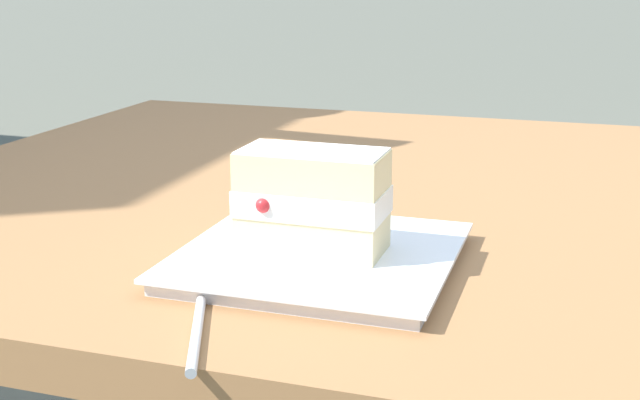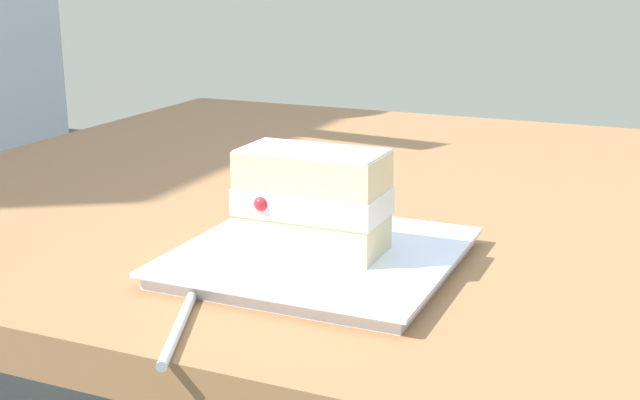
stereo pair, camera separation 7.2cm
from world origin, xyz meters
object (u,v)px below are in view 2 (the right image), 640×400
at_px(patio_table, 526,263).
at_px(cake_slice, 313,200).
at_px(dessert_plate, 320,257).
at_px(dessert_fork, 186,310).

distance_m(patio_table, cake_slice, 0.36).
distance_m(dessert_plate, cake_slice, 0.05).
bearing_deg(cake_slice, dessert_fork, 72.30).
distance_m(dessert_plate, dessert_fork, 0.15).
relative_size(patio_table, cake_slice, 11.60).
xyz_separation_m(patio_table, dessert_plate, (0.14, 0.30, 0.09)).
relative_size(cake_slice, dessert_fork, 0.81).
relative_size(dessert_plate, cake_slice, 1.85).
height_order(dessert_plate, cake_slice, cake_slice).
relative_size(patio_table, dessert_plate, 6.29).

